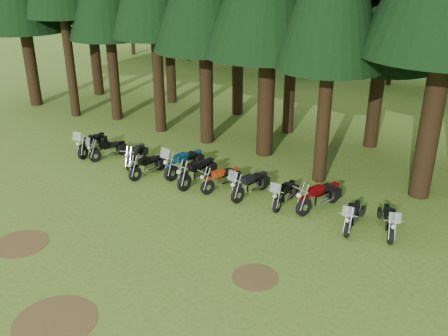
% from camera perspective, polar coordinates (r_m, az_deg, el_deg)
% --- Properties ---
extents(ground, '(120.00, 120.00, 0.00)m').
position_cam_1_polar(ground, '(17.12, -10.71, -8.32)').
color(ground, '#40651B').
rests_on(ground, ground).
extents(decid_2, '(6.72, 6.53, 8.40)m').
position_cam_1_polar(decid_2, '(41.04, 1.73, 17.88)').
color(decid_2, black).
rests_on(decid_2, ground).
extents(decid_3, '(6.12, 5.95, 7.65)m').
position_cam_1_polar(decid_3, '(38.84, 9.61, 16.62)').
color(decid_3, black).
rests_on(decid_3, ground).
extents(decid_4, '(5.93, 5.76, 7.41)m').
position_cam_1_polar(decid_4, '(38.04, 19.39, 15.32)').
color(decid_4, black).
rests_on(decid_4, ground).
extents(dirt_patch_0, '(1.80, 1.80, 0.01)m').
position_cam_1_polar(dirt_patch_0, '(18.05, -22.19, -8.00)').
color(dirt_patch_0, '#4C3D1E').
rests_on(dirt_patch_0, ground).
extents(dirt_patch_1, '(1.40, 1.40, 0.01)m').
position_cam_1_polar(dirt_patch_1, '(15.22, 3.59, -12.34)').
color(dirt_patch_1, '#4C3D1E').
rests_on(dirt_patch_1, ground).
extents(dirt_patch_2, '(2.20, 2.20, 0.01)m').
position_cam_1_polar(dirt_patch_2, '(14.35, -18.74, -16.30)').
color(dirt_patch_2, '#4C3D1E').
rests_on(dirt_patch_2, ground).
extents(motorcycle_0, '(0.75, 2.27, 1.43)m').
position_cam_1_polar(motorcycle_0, '(24.66, -14.85, 2.66)').
color(motorcycle_0, black).
rests_on(motorcycle_0, ground).
extents(motorcycle_1, '(0.90, 1.98, 1.27)m').
position_cam_1_polar(motorcycle_1, '(23.89, -13.08, 2.03)').
color(motorcycle_1, black).
rests_on(motorcycle_1, ground).
extents(motorcycle_2, '(0.79, 1.98, 0.83)m').
position_cam_1_polar(motorcycle_2, '(22.96, -10.02, 1.40)').
color(motorcycle_2, black).
rests_on(motorcycle_2, ground).
extents(motorcycle_3, '(0.40, 2.08, 0.85)m').
position_cam_1_polar(motorcycle_3, '(21.72, -8.69, 0.21)').
color(motorcycle_3, black).
rests_on(motorcycle_3, ground).
extents(motorcycle_4, '(0.58, 2.48, 1.56)m').
position_cam_1_polar(motorcycle_4, '(21.61, -4.54, 0.55)').
color(motorcycle_4, black).
rests_on(motorcycle_4, ground).
extents(motorcycle_5, '(0.40, 2.42, 0.98)m').
position_cam_1_polar(motorcycle_5, '(20.72, -3.04, -0.50)').
color(motorcycle_5, black).
rests_on(motorcycle_5, ground).
extents(motorcycle_6, '(0.75, 2.05, 0.86)m').
position_cam_1_polar(motorcycle_6, '(20.24, -0.26, -1.27)').
color(motorcycle_6, black).
rests_on(motorcycle_6, ground).
extents(motorcycle_7, '(0.67, 2.27, 1.43)m').
position_cam_1_polar(motorcycle_7, '(19.65, 3.03, -1.96)').
color(motorcycle_7, black).
rests_on(motorcycle_7, ground).
extents(motorcycle_8, '(0.41, 2.04, 1.28)m').
position_cam_1_polar(motorcycle_8, '(19.14, 6.91, -3.01)').
color(motorcycle_8, black).
rests_on(motorcycle_8, ground).
extents(motorcycle_9, '(0.93, 2.28, 0.96)m').
position_cam_1_polar(motorcycle_9, '(18.99, 10.85, -3.28)').
color(motorcycle_9, black).
rests_on(motorcycle_9, ground).
extents(motorcycle_10, '(0.49, 2.04, 1.28)m').
position_cam_1_polar(motorcycle_10, '(18.00, 14.46, -5.43)').
color(motorcycle_10, black).
rests_on(motorcycle_10, ground).
extents(motorcycle_11, '(1.00, 1.99, 1.29)m').
position_cam_1_polar(motorcycle_11, '(18.03, 18.29, -5.86)').
color(motorcycle_11, black).
rests_on(motorcycle_11, ground).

